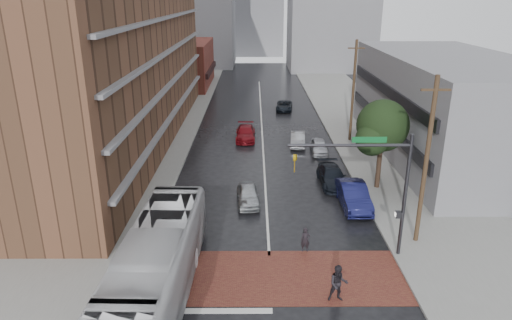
{
  "coord_description": "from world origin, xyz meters",
  "views": [
    {
      "loc": [
        -0.84,
        -19.93,
        13.95
      ],
      "look_at": [
        -0.73,
        8.81,
        3.5
      ],
      "focal_mm": 32.0,
      "sensor_mm": 36.0,
      "label": 1
    }
  ],
  "objects_px": {
    "car_travel_b": "(298,139)",
    "car_parked_far": "(319,146)",
    "pedestrian_b": "(338,284)",
    "pedestrian_a": "(305,240)",
    "car_travel_a": "(248,195)",
    "car_parked_near": "(353,196)",
    "car_parked_mid": "(332,176)",
    "car_travel_c": "(246,133)",
    "transit_bus": "(158,263)",
    "suv_travel": "(284,106)"
  },
  "relations": [
    {
      "from": "pedestrian_b",
      "to": "car_parked_far",
      "type": "relative_size",
      "value": 0.5
    },
    {
      "from": "transit_bus",
      "to": "car_travel_c",
      "type": "xyz_separation_m",
      "value": [
        3.76,
        25.53,
        -1.08
      ]
    },
    {
      "from": "car_parked_near",
      "to": "suv_travel",
      "type": "bearing_deg",
      "value": 94.97
    },
    {
      "from": "pedestrian_b",
      "to": "car_parked_mid",
      "type": "distance_m",
      "value": 14.47
    },
    {
      "from": "pedestrian_b",
      "to": "car_travel_c",
      "type": "bearing_deg",
      "value": 101.9
    },
    {
      "from": "car_parked_near",
      "to": "car_parked_mid",
      "type": "bearing_deg",
      "value": 100.81
    },
    {
      "from": "pedestrian_a",
      "to": "car_travel_a",
      "type": "relative_size",
      "value": 0.39
    },
    {
      "from": "suv_travel",
      "to": "pedestrian_b",
      "type": "bearing_deg",
      "value": -83.25
    },
    {
      "from": "pedestrian_a",
      "to": "suv_travel",
      "type": "xyz_separation_m",
      "value": [
        0.91,
        34.08,
        -0.15
      ]
    },
    {
      "from": "pedestrian_a",
      "to": "car_parked_near",
      "type": "height_order",
      "value": "car_parked_near"
    },
    {
      "from": "suv_travel",
      "to": "car_parked_near",
      "type": "relative_size",
      "value": 0.84
    },
    {
      "from": "car_parked_mid",
      "to": "transit_bus",
      "type": "bearing_deg",
      "value": -129.7
    },
    {
      "from": "car_travel_a",
      "to": "car_parked_mid",
      "type": "xyz_separation_m",
      "value": [
        6.5,
        3.41,
        0.04
      ]
    },
    {
      "from": "pedestrian_a",
      "to": "pedestrian_b",
      "type": "bearing_deg",
      "value": -74.96
    },
    {
      "from": "pedestrian_b",
      "to": "car_travel_c",
      "type": "relative_size",
      "value": 0.4
    },
    {
      "from": "pedestrian_b",
      "to": "car_travel_c",
      "type": "distance_m",
      "value": 26.49
    },
    {
      "from": "car_travel_b",
      "to": "transit_bus",
      "type": "bearing_deg",
      "value": -106.33
    },
    {
      "from": "car_travel_b",
      "to": "car_parked_near",
      "type": "height_order",
      "value": "car_parked_near"
    },
    {
      "from": "pedestrian_b",
      "to": "suv_travel",
      "type": "height_order",
      "value": "pedestrian_b"
    },
    {
      "from": "car_travel_a",
      "to": "pedestrian_b",
      "type": "bearing_deg",
      "value": -72.01
    },
    {
      "from": "suv_travel",
      "to": "car_parked_far",
      "type": "height_order",
      "value": "car_parked_far"
    },
    {
      "from": "car_travel_a",
      "to": "suv_travel",
      "type": "relative_size",
      "value": 0.91
    },
    {
      "from": "pedestrian_b",
      "to": "car_travel_b",
      "type": "xyz_separation_m",
      "value": [
        0.23,
        24.03,
        -0.3
      ]
    },
    {
      "from": "car_travel_a",
      "to": "transit_bus",
      "type": "bearing_deg",
      "value": -116.26
    },
    {
      "from": "transit_bus",
      "to": "car_parked_far",
      "type": "relative_size",
      "value": 3.35
    },
    {
      "from": "transit_bus",
      "to": "car_travel_c",
      "type": "bearing_deg",
      "value": 83.29
    },
    {
      "from": "pedestrian_a",
      "to": "car_parked_mid",
      "type": "xyz_separation_m",
      "value": [
        3.12,
        9.83,
        -0.05
      ]
    },
    {
      "from": "car_travel_c",
      "to": "car_parked_mid",
      "type": "bearing_deg",
      "value": -59.32
    },
    {
      "from": "pedestrian_a",
      "to": "car_parked_far",
      "type": "distance_m",
      "value": 17.61
    },
    {
      "from": "suv_travel",
      "to": "car_parked_near",
      "type": "distance_m",
      "value": 28.34
    },
    {
      "from": "car_travel_c",
      "to": "car_parked_far",
      "type": "distance_m",
      "value": 8.11
    },
    {
      "from": "transit_bus",
      "to": "car_parked_far",
      "type": "distance_m",
      "value": 23.89
    },
    {
      "from": "pedestrian_b",
      "to": "car_parked_far",
      "type": "height_order",
      "value": "pedestrian_b"
    },
    {
      "from": "pedestrian_a",
      "to": "car_travel_c",
      "type": "distance_m",
      "value": 21.87
    },
    {
      "from": "suv_travel",
      "to": "car_parked_near",
      "type": "xyz_separation_m",
      "value": [
        3.05,
        -28.18,
        0.24
      ]
    },
    {
      "from": "pedestrian_b",
      "to": "transit_bus",
      "type": "bearing_deg",
      "value": 177.93
    },
    {
      "from": "car_travel_b",
      "to": "car_parked_near",
      "type": "distance_m",
      "value": 13.88
    },
    {
      "from": "transit_bus",
      "to": "pedestrian_a",
      "type": "distance_m",
      "value": 8.63
    },
    {
      "from": "car_parked_near",
      "to": "car_parked_mid",
      "type": "xyz_separation_m",
      "value": [
        -0.83,
        3.92,
        -0.14
      ]
    },
    {
      "from": "transit_bus",
      "to": "car_travel_c",
      "type": "relative_size",
      "value": 2.68
    },
    {
      "from": "car_travel_b",
      "to": "suv_travel",
      "type": "xyz_separation_m",
      "value": [
        -0.41,
        14.55,
        -0.06
      ]
    },
    {
      "from": "transit_bus",
      "to": "car_parked_mid",
      "type": "xyz_separation_m",
      "value": [
        10.7,
        13.83,
        -1.08
      ]
    },
    {
      "from": "transit_bus",
      "to": "car_parked_far",
      "type": "height_order",
      "value": "transit_bus"
    },
    {
      "from": "pedestrian_b",
      "to": "car_parked_near",
      "type": "distance_m",
      "value": 10.79
    },
    {
      "from": "transit_bus",
      "to": "car_travel_a",
      "type": "xyz_separation_m",
      "value": [
        4.2,
        10.41,
        -1.12
      ]
    },
    {
      "from": "transit_bus",
      "to": "car_travel_b",
      "type": "xyz_separation_m",
      "value": [
        8.9,
        23.53,
        -1.12
      ]
    },
    {
      "from": "car_travel_b",
      "to": "car_parked_far",
      "type": "height_order",
      "value": "car_travel_b"
    },
    {
      "from": "car_travel_b",
      "to": "car_parked_mid",
      "type": "distance_m",
      "value": 9.87
    },
    {
      "from": "car_parked_mid",
      "to": "car_parked_far",
      "type": "xyz_separation_m",
      "value": [
        0.0,
        7.51,
        -0.04
      ]
    },
    {
      "from": "pedestrian_b",
      "to": "car_travel_b",
      "type": "distance_m",
      "value": 24.03
    }
  ]
}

